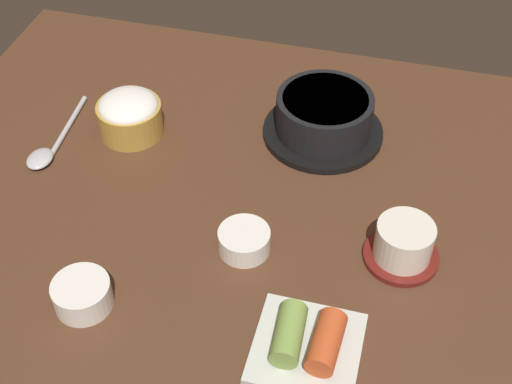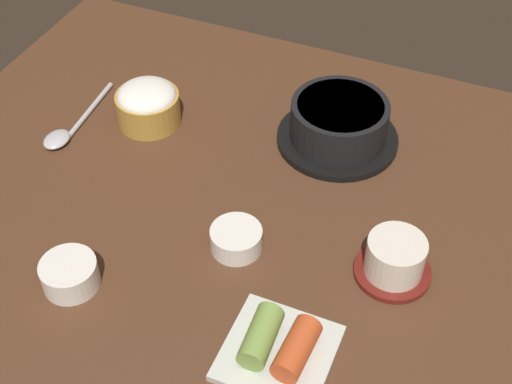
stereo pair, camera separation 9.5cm
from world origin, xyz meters
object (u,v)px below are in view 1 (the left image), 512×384
(tea_cup_with_saucer, at_px, (403,244))
(side_bowl_near, at_px, (82,294))
(stone_pot, at_px, (324,117))
(spoon, at_px, (49,149))
(banchan_cup_center, at_px, (244,240))
(rice_bowl, at_px, (129,114))
(kimchi_plate, at_px, (307,343))

(tea_cup_with_saucer, relative_size, side_bowl_near, 1.38)
(stone_pot, height_order, tea_cup_with_saucer, stone_pot)
(stone_pot, xyz_separation_m, spoon, (-0.38, -0.14, -0.03))
(banchan_cup_center, bearing_deg, tea_cup_with_saucer, 10.31)
(rice_bowl, height_order, kimchi_plate, rice_bowl)
(rice_bowl, relative_size, banchan_cup_center, 1.44)
(banchan_cup_center, distance_m, side_bowl_near, 0.21)
(banchan_cup_center, bearing_deg, rice_bowl, 141.29)
(stone_pot, distance_m, spoon, 0.41)
(rice_bowl, bearing_deg, stone_pot, 13.39)
(kimchi_plate, height_order, side_bowl_near, kimchi_plate)
(rice_bowl, distance_m, tea_cup_with_saucer, 0.45)
(rice_bowl, height_order, tea_cup_with_saucer, rice_bowl)
(spoon, bearing_deg, side_bowl_near, -55.39)
(stone_pot, xyz_separation_m, side_bowl_near, (-0.22, -0.38, -0.01))
(tea_cup_with_saucer, bearing_deg, side_bowl_near, -154.84)
(rice_bowl, distance_m, kimchi_plate, 0.46)
(tea_cup_with_saucer, distance_m, side_bowl_near, 0.40)
(rice_bowl, xyz_separation_m, spoon, (-0.10, -0.08, -0.03))
(stone_pot, height_order, spoon, stone_pot)
(side_bowl_near, bearing_deg, rice_bowl, 101.72)
(stone_pot, xyz_separation_m, kimchi_plate, (0.06, -0.38, -0.02))
(kimchi_plate, relative_size, spoon, 0.69)
(tea_cup_with_saucer, distance_m, spoon, 0.53)
(banchan_cup_center, xyz_separation_m, kimchi_plate, (0.11, -0.13, -0.00))
(side_bowl_near, distance_m, spoon, 0.29)
(rice_bowl, relative_size, spoon, 0.55)
(rice_bowl, bearing_deg, side_bowl_near, -78.28)
(spoon, bearing_deg, tea_cup_with_saucer, -7.80)
(tea_cup_with_saucer, distance_m, kimchi_plate, 0.19)
(stone_pot, bearing_deg, kimchi_plate, -81.73)
(banchan_cup_center, xyz_separation_m, spoon, (-0.33, 0.11, -0.01))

